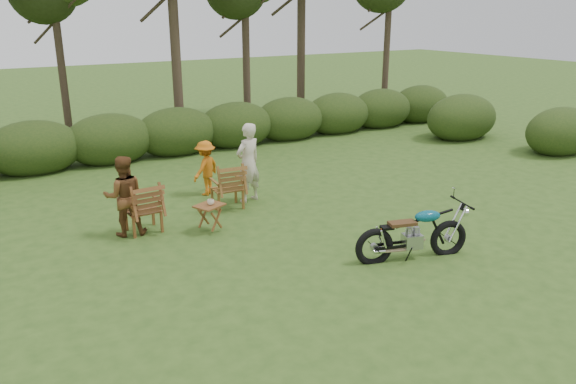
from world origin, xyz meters
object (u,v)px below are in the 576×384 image
motorcycle (411,258)px  child (207,194)px  side_table (210,218)px  adult_b (128,234)px  adult_a (249,201)px  lawn_chair_right (228,207)px  lawn_chair_left (145,231)px  cup (211,202)px

motorcycle → child: (-1.63, 5.18, 0.00)m
motorcycle → child: child is taller
side_table → adult_b: adult_b is taller
adult_a → side_table: bearing=23.3°
side_table → adult_b: size_ratio=0.35×
side_table → adult_b: bearing=154.0°
adult_a → child: 1.14m
lawn_chair_right → side_table: bearing=56.7°
lawn_chair_left → side_table: bearing=146.2°
lawn_chair_right → adult_a: bearing=-159.4°
motorcycle → adult_b: 5.40m
child → side_table: bearing=36.5°
side_table → cup: bearing=-31.8°
cup → adult_b: 1.74m
motorcycle → lawn_chair_left: 5.15m
lawn_chair_right → motorcycle: bearing=117.7°
side_table → adult_b: 1.63m
lawn_chair_right → adult_b: size_ratio=0.65×
lawn_chair_right → side_table: 1.45m
lawn_chair_left → side_table: (1.11, -0.68, 0.28)m
motorcycle → lawn_chair_right: motorcycle is taller
motorcycle → lawn_chair_right: 4.38m
adult_b → child: adult_b is taller
lawn_chair_right → adult_b: 2.37m
motorcycle → cup: cup is taller
adult_b → child: (2.32, 1.50, 0.00)m
adult_b → motorcycle: bearing=150.6°
lawn_chair_left → adult_a: 2.68m
motorcycle → adult_a: adult_a is taller
cup → child: size_ratio=0.10×
lawn_chair_left → motorcycle: bearing=132.6°
lawn_chair_right → lawn_chair_left: 2.05m
adult_a → child: bearing=-72.9°
lawn_chair_right → lawn_chair_left: bearing=17.8°
cup → side_table: bearing=148.2°
adult_a → motorcycle: bearing=87.0°
cup → adult_b: adult_b is taller
adult_a → adult_b: adult_a is taller
lawn_chair_left → side_table: 1.33m
cup → child: 2.45m
lawn_chair_right → side_table: side_table is taller
lawn_chair_right → child: (-0.02, 1.11, 0.00)m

